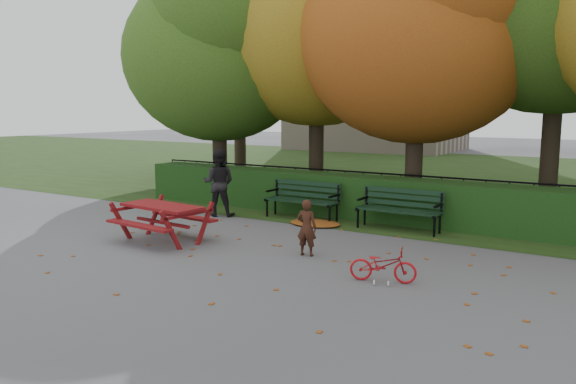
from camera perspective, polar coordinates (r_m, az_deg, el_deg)
The scene contains 17 objects.
ground at distance 9.64m, azimuth -2.97°, elevation -7.11°, with size 90.00×90.00×0.00m, color slate.
grass_strip at distance 22.40m, azimuth 18.01°, elevation 1.44°, with size 90.00×90.00×0.00m, color #1C3113.
building_left at distance 36.86m, azimuth 9.19°, elevation 16.04°, with size 10.00×7.00×15.00m, color #B6A18E.
hedge at distance 13.39m, azimuth 8.11°, elevation -0.58°, with size 13.00×0.90×1.00m, color black.
iron_fence at distance 14.11m, azimuth 9.43°, elevation -0.00°, with size 14.00×0.04×1.02m.
tree_a at distance 16.98m, azimuth -6.79°, elevation 14.95°, with size 5.88×5.60×7.48m.
tree_b at distance 16.56m, azimuth 3.67°, elevation 18.25°, with size 6.72×6.40×8.79m.
tree_c at distance 14.46m, azimuth 14.12°, elevation 17.12°, with size 6.30×6.00×8.00m.
tree_f at distance 21.18m, azimuth -4.66°, elevation 16.88°, with size 6.93×6.60×9.19m.
bench_left at distance 13.27m, azimuth 1.57°, elevation -0.50°, with size 1.80×0.57×0.88m.
bench_right at distance 12.25m, azimuth 11.30°, elevation -1.42°, with size 1.80×0.57×0.88m.
picnic_table at distance 11.23m, azimuth -12.67°, elevation -2.10°, with size 1.83×1.53×0.83m.
leaf_pile at distance 12.63m, azimuth 2.76°, elevation -3.17°, with size 1.19×0.82×0.08m, color maroon.
leaf_scatter at distance 9.88m, azimuth -1.97°, elevation -6.69°, with size 9.00×5.70×0.01m, color maroon, non-canonical shape.
child at distance 9.93m, azimuth 1.91°, elevation -3.64°, with size 0.37×0.24×1.01m, color #391C12.
adult at distance 13.65m, azimuth -7.05°, elevation 0.94°, with size 0.79×0.62×1.63m, color black.
bicycle at distance 8.61m, azimuth 9.63°, elevation -7.32°, with size 0.35×1.00×0.52m, color red.
Camera 1 is at (5.34, -7.60, 2.59)m, focal length 35.00 mm.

